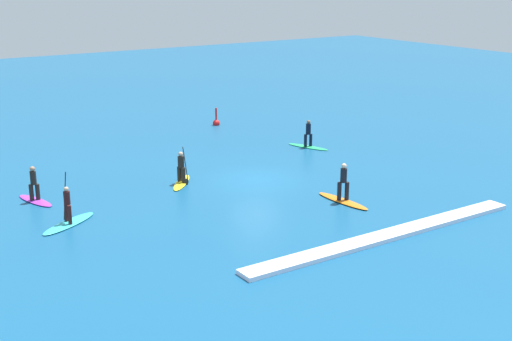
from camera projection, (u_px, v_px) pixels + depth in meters
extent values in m
plane|color=navy|center=(256.00, 180.00, 36.02)|extent=(120.00, 120.00, 0.00)
ellipsoid|color=#23B266|center=(308.00, 147.00, 42.57)|extent=(1.53, 2.87, 0.08)
cylinder|color=black|center=(311.00, 140.00, 42.52)|extent=(0.24, 0.24, 0.76)
cylinder|color=black|center=(305.00, 140.00, 42.39)|extent=(0.24, 0.24, 0.76)
cylinder|color=black|center=(308.00, 129.00, 42.25)|extent=(0.39, 0.39, 0.67)
sphere|color=brown|center=(309.00, 122.00, 42.13)|extent=(0.29, 0.29, 0.23)
ellipsoid|color=orange|center=(343.00, 201.00, 32.54)|extent=(0.85, 3.25, 0.11)
cylinder|color=black|center=(339.00, 191.00, 32.38)|extent=(0.22, 0.22, 0.87)
cylinder|color=black|center=(347.00, 191.00, 32.42)|extent=(0.22, 0.22, 0.87)
cylinder|color=black|center=(344.00, 175.00, 32.19)|extent=(0.33, 0.33, 0.68)
sphere|color=beige|center=(344.00, 166.00, 32.06)|extent=(0.26, 0.26, 0.25)
ellipsoid|color=#33C6CC|center=(69.00, 223.00, 29.68)|extent=(3.08, 2.24, 0.09)
cylinder|color=#381414|center=(70.00, 215.00, 29.37)|extent=(0.23, 0.23, 0.83)
cylinder|color=#381414|center=(66.00, 212.00, 29.72)|extent=(0.23, 0.23, 0.83)
cylinder|color=#381414|center=(67.00, 198.00, 29.35)|extent=(0.38, 0.38, 0.58)
sphere|color=tan|center=(66.00, 189.00, 29.24)|extent=(0.28, 0.28, 0.21)
cylinder|color=black|center=(65.00, 196.00, 29.58)|extent=(0.21, 0.31, 2.21)
cube|color=black|center=(67.00, 219.00, 29.88)|extent=(0.15, 0.20, 0.32)
ellipsoid|color=purple|center=(35.00, 201.00, 32.61)|extent=(1.31, 2.67, 0.09)
cylinder|color=black|center=(38.00, 192.00, 32.53)|extent=(0.25, 0.25, 0.76)
cylinder|color=black|center=(31.00, 192.00, 32.45)|extent=(0.25, 0.25, 0.76)
cylinder|color=black|center=(33.00, 178.00, 32.29)|extent=(0.35, 0.35, 0.64)
sphere|color=#A37556|center=(32.00, 169.00, 32.17)|extent=(0.30, 0.30, 0.24)
ellipsoid|color=yellow|center=(182.00, 183.00, 35.38)|extent=(2.23, 2.52, 0.09)
cylinder|color=black|center=(179.00, 174.00, 35.35)|extent=(0.30, 0.30, 0.78)
cylinder|color=black|center=(183.00, 175.00, 35.18)|extent=(0.30, 0.30, 0.78)
cylinder|color=black|center=(181.00, 162.00, 35.07)|extent=(0.46, 0.46, 0.57)
sphere|color=tan|center=(181.00, 154.00, 34.96)|extent=(0.34, 0.34, 0.24)
cylinder|color=black|center=(185.00, 165.00, 34.93)|extent=(0.24, 0.21, 1.90)
cube|color=black|center=(186.00, 182.00, 35.18)|extent=(0.19, 0.17, 0.32)
sphere|color=red|center=(216.00, 123.00, 48.69)|extent=(0.51, 0.51, 0.51)
cylinder|color=red|center=(216.00, 116.00, 48.55)|extent=(0.13, 0.13, 1.23)
cube|color=white|center=(387.00, 236.00, 28.20)|extent=(14.09, 0.90, 0.18)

